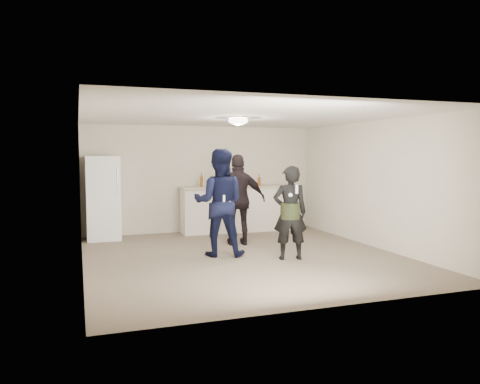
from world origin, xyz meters
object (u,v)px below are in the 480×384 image
object	(u,v)px
woman	(290,213)
counter	(236,210)
spectator	(239,200)
man	(219,202)
fridge	(103,198)
shaker	(203,183)

from	to	relation	value
woman	counter	bearing A→B (deg)	-78.17
spectator	man	bearing A→B (deg)	64.04
counter	fridge	xyz separation A→B (m)	(-3.05, -0.07, 0.38)
counter	shaker	world-z (taller)	shaker
fridge	man	size ratio (longest dim) A/B	0.93
man	woman	distance (m)	1.29
man	spectator	distance (m)	1.08
counter	shaker	size ratio (longest dim) A/B	15.29
man	woman	world-z (taller)	man
man	spectator	bearing A→B (deg)	-107.32
fridge	counter	bearing A→B (deg)	1.32
woman	spectator	xyz separation A→B (m)	(-0.41, 1.55, 0.10)
counter	spectator	world-z (taller)	spectator
shaker	woman	world-z (taller)	woman
fridge	man	xyz separation A→B (m)	(1.90, -2.37, 0.07)
fridge	man	world-z (taller)	man
counter	fridge	bearing A→B (deg)	-178.68
fridge	shaker	distance (m)	2.26
woman	fridge	bearing A→B (deg)	-32.79
counter	woman	distance (m)	3.15
counter	man	world-z (taller)	man
counter	spectator	distance (m)	1.71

